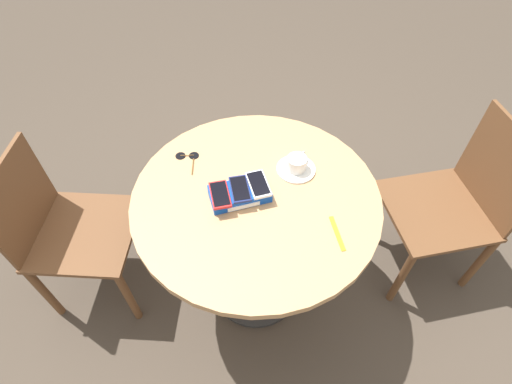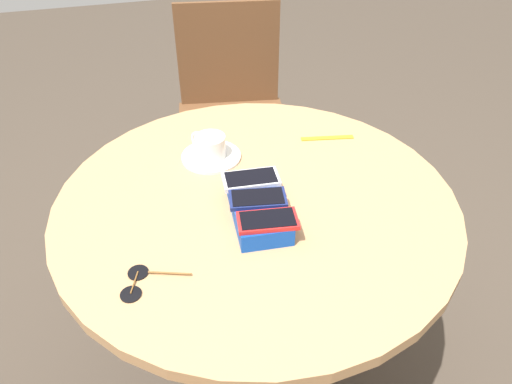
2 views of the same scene
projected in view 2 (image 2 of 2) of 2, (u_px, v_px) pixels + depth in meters
The scene contains 11 objects.
ground_plane at pixel (256, 374), 1.62m from camera, with size 8.00×8.00×0.00m, color #42382D.
round_table at pixel (256, 240), 1.25m from camera, with size 0.94×0.94×0.73m.
phone_box at pixel (258, 208), 1.11m from camera, with size 0.23×0.13×0.04m.
phone_red at pixel (268, 220), 1.03m from camera, with size 0.08×0.13×0.01m.
phone_navy at pixel (258, 198), 1.09m from camera, with size 0.09×0.13×0.01m.
phone_white at pixel (251, 179), 1.15m from camera, with size 0.08×0.13×0.01m.
saucer at pixel (211, 157), 1.30m from camera, with size 0.15×0.15×0.01m, color silver.
coffee_cup at pixel (210, 145), 1.28m from camera, with size 0.10×0.08×0.06m.
lanyard_strap at pixel (327, 138), 1.38m from camera, with size 0.15×0.02×0.00m, color orange.
sunglasses at pixel (139, 282), 0.96m from camera, with size 0.09×0.14×0.01m.
chair_near_window at pixel (232, 113), 2.06m from camera, with size 0.51×0.51×0.86m.
Camera 2 is at (-0.88, 0.24, 1.47)m, focal length 35.00 mm.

